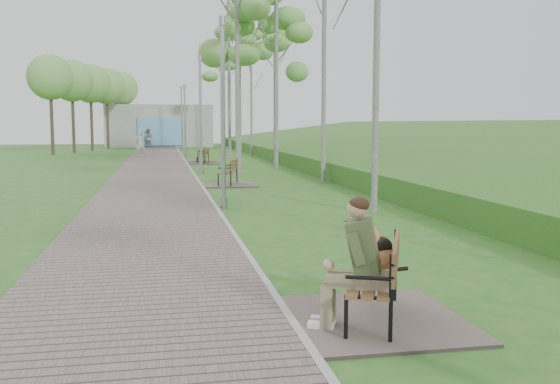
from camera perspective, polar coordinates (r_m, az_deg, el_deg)
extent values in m
plane|color=#27631F|center=(11.15, -3.21, -5.52)|extent=(120.00, 120.00, 0.00)
cube|color=#635650|center=(32.40, -11.38, 2.20)|extent=(3.50, 67.00, 0.04)
cube|color=#999993|center=(32.43, -8.28, 2.27)|extent=(0.10, 67.00, 0.05)
cube|color=#4C792D|center=(33.70, 12.70, 2.29)|extent=(14.00, 70.00, 1.60)
cube|color=#9E9E99|center=(61.82, -10.96, 5.95)|extent=(10.00, 5.00, 4.00)
cube|color=#5FA3D5|center=(59.22, -10.95, 5.46)|extent=(4.00, 0.20, 2.60)
cube|color=#635650|center=(7.48, 8.74, -11.41)|extent=(1.97, 2.19, 0.04)
cube|color=brown|center=(7.33, 8.43, -7.92)|extent=(1.09, 1.70, 0.04)
cube|color=brown|center=(7.25, 10.55, -5.72)|extent=(0.68, 1.53, 0.36)
cube|color=#635650|center=(23.12, -4.68, 0.68)|extent=(1.93, 2.15, 0.04)
cube|color=brown|center=(23.07, -4.82, 1.82)|extent=(0.89, 1.68, 0.04)
cube|color=brown|center=(23.01, -4.19, 2.54)|extent=(0.47, 1.56, 0.35)
cube|color=#635650|center=(37.06, -7.12, 2.78)|extent=(1.79, 1.98, 0.04)
cube|color=brown|center=(37.03, -7.21, 3.43)|extent=(0.56, 1.52, 0.04)
cube|color=brown|center=(37.01, -6.85, 3.85)|extent=(0.16, 1.49, 0.33)
cube|color=#635650|center=(35.59, -6.99, 2.63)|extent=(1.70, 1.89, 0.04)
cube|color=brown|center=(35.56, -7.08, 3.28)|extent=(0.79, 1.48, 0.04)
cube|color=brown|center=(35.50, -6.73, 3.69)|extent=(0.42, 1.37, 0.31)
cylinder|color=gray|center=(16.92, -5.15, -0.96)|extent=(0.20, 0.20, 0.29)
cylinder|color=gray|center=(16.79, -5.22, 6.86)|extent=(0.12, 0.12, 4.90)
cylinder|color=gray|center=(16.99, -5.31, 15.33)|extent=(0.18, 0.18, 0.25)
cylinder|color=gray|center=(28.52, -7.20, 1.99)|extent=(0.20, 0.20, 0.31)
cylinder|color=gray|center=(28.44, -7.27, 6.83)|extent=(0.12, 0.12, 5.12)
cylinder|color=gray|center=(28.58, -7.35, 12.07)|extent=(0.18, 0.18, 0.26)
cylinder|color=gray|center=(43.15, -8.63, 3.41)|extent=(0.19, 0.19, 0.28)
cylinder|color=gray|center=(43.09, -8.68, 6.33)|extent=(0.11, 0.11, 4.68)
cylinder|color=gray|center=(43.16, -8.73, 9.50)|extent=(0.17, 0.17, 0.23)
cylinder|color=gray|center=(55.46, -8.92, 4.06)|extent=(0.21, 0.21, 0.32)
cylinder|color=gray|center=(55.42, -8.96, 6.61)|extent=(0.13, 0.13, 5.26)
cylinder|color=gray|center=(55.50, -9.01, 9.39)|extent=(0.19, 0.19, 0.26)
imported|color=silver|center=(43.21, -12.66, 4.32)|extent=(0.76, 0.64, 1.77)
imported|color=gray|center=(58.83, -11.97, 4.83)|extent=(0.87, 0.68, 1.77)
cylinder|color=silver|center=(16.20, 8.88, 15.77)|extent=(0.20, 0.20, 9.93)
cylinder|color=silver|center=(24.22, 4.06, 13.77)|extent=(0.18, 0.18, 10.86)
cylinder|color=silver|center=(27.46, -3.93, 11.98)|extent=(0.20, 0.20, 9.99)
cylinder|color=silver|center=(31.09, -0.34, 11.66)|extent=(0.18, 0.18, 10.34)
cylinder|color=silver|center=(31.94, -3.72, 9.89)|extent=(0.17, 0.17, 8.55)
ellipsoid|color=#77B055|center=(32.23, -3.75, 14.75)|extent=(2.48, 2.48, 3.76)
cylinder|color=silver|center=(34.66, -0.47, 8.83)|extent=(0.17, 0.17, 7.59)
ellipsoid|color=#77B055|center=(34.85, -0.47, 12.82)|extent=(2.40, 2.40, 3.34)
cylinder|color=silver|center=(40.50, -4.67, 10.22)|extent=(0.19, 0.19, 10.10)
ellipsoid|color=#77B055|center=(40.85, -4.71, 14.74)|extent=(2.80, 2.80, 4.44)
cylinder|color=silver|center=(43.41, -2.63, 9.06)|extent=(0.18, 0.18, 8.71)
ellipsoid|color=#77B055|center=(43.64, -2.65, 12.72)|extent=(2.57, 2.57, 3.83)
cylinder|color=silver|center=(55.54, -5.38, 8.81)|extent=(0.19, 0.19, 9.43)
ellipsoid|color=#77B055|center=(55.75, -5.42, 11.91)|extent=(2.72, 2.72, 4.15)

